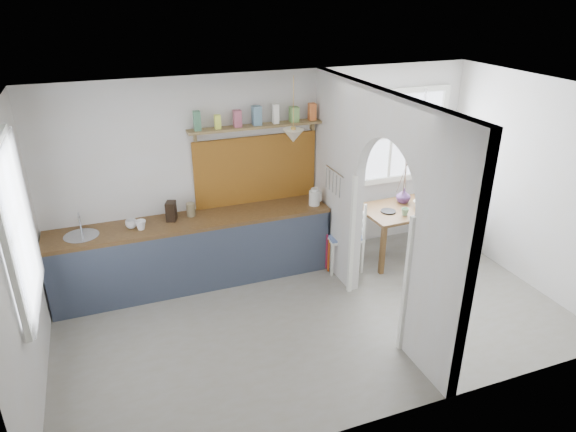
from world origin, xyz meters
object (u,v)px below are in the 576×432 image
object	(u,v)px
dining_table	(402,232)
chair_right	(457,217)
chair_left	(343,234)
vase	(403,196)
kettle	(314,197)

from	to	relation	value
dining_table	chair_right	size ratio (longest dim) A/B	1.19
chair_left	dining_table	bearing A→B (deg)	98.74
dining_table	vase	size ratio (longest dim) A/B	5.60
chair_left	chair_right	size ratio (longest dim) A/B	1.01
vase	dining_table	bearing A→B (deg)	-115.27
kettle	vase	bearing A→B (deg)	14.42
chair_left	vase	distance (m)	1.09
vase	chair_right	bearing A→B (deg)	-17.52
dining_table	chair_left	world-z (taller)	chair_left
chair_left	kettle	world-z (taller)	kettle
dining_table	kettle	distance (m)	1.45
dining_table	chair_right	distance (m)	0.88
chair_left	chair_right	bearing A→B (deg)	96.38
chair_right	kettle	bearing A→B (deg)	70.34
dining_table	chair_right	bearing A→B (deg)	-6.65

